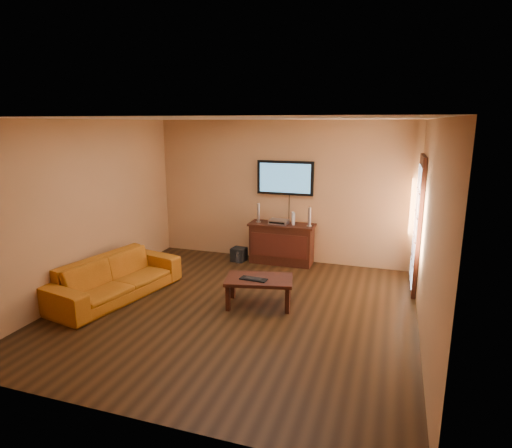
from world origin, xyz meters
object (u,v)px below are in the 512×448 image
at_px(speaker_right, 309,218).
at_px(keyboard, 254,279).
at_px(bottle, 238,258).
at_px(game_console, 293,218).
at_px(media_console, 282,243).
at_px(television, 285,178).
at_px(coffee_table, 259,282).
at_px(av_receiver, 279,222).
at_px(subwoofer, 239,254).
at_px(speaker_left, 258,214).
at_px(sofa, 115,271).

distance_m(speaker_right, keyboard, 2.17).
bearing_deg(keyboard, bottle, 117.09).
xyz_separation_m(speaker_right, game_console, (-0.32, 0.06, -0.05)).
bearing_deg(media_console, bottle, -161.10).
bearing_deg(television, coffee_table, -85.11).
bearing_deg(av_receiver, media_console, 10.11).
distance_m(game_console, subwoofer, 1.30).
distance_m(coffee_table, game_console, 2.11).
height_order(media_console, television, television).
height_order(speaker_left, game_console, speaker_left).
height_order(av_receiver, bottle, av_receiver).
height_order(sofa, subwoofer, sofa).
bearing_deg(av_receiver, coffee_table, -78.46).
distance_m(subwoofer, keyboard, 2.20).
height_order(television, game_console, television).
height_order(speaker_left, av_receiver, speaker_left).
distance_m(coffee_table, subwoofer, 2.14).
bearing_deg(coffee_table, television, 94.89).
relative_size(bottle, keyboard, 0.56).
distance_m(game_console, keyboard, 2.18).
bearing_deg(game_console, av_receiver, 168.70).
bearing_deg(av_receiver, subwoofer, -165.79).
height_order(av_receiver, game_console, game_console).
distance_m(sofa, speaker_left, 2.90).
relative_size(television, sofa, 0.51).
xyz_separation_m(coffee_table, speaker_left, (-0.66, 2.01, 0.58)).
height_order(media_console, speaker_left, speaker_left).
height_order(coffee_table, speaker_left, speaker_left).
bearing_deg(media_console, speaker_right, -2.55).
bearing_deg(subwoofer, bottle, -72.93).
distance_m(speaker_left, bottle, 0.94).
distance_m(media_console, coffee_table, 2.02).
height_order(av_receiver, keyboard, av_receiver).
bearing_deg(sofa, game_console, -30.96).
bearing_deg(speaker_left, keyboard, -74.00).
bearing_deg(game_console, sofa, -152.36).
bearing_deg(av_receiver, speaker_right, 2.78).
relative_size(speaker_left, game_console, 1.63).
bearing_deg(coffee_table, keyboard, -123.38).
bearing_deg(subwoofer, coffee_table, -55.06).
height_order(sofa, bottle, sofa).
xyz_separation_m(sofa, bottle, (1.22, 2.12, -0.31)).
distance_m(bottle, keyboard, 2.07).
bearing_deg(keyboard, speaker_right, 79.14).
bearing_deg(game_console, media_console, 169.48).
distance_m(speaker_right, game_console, 0.33).
relative_size(coffee_table, speaker_right, 3.04).
relative_size(media_console, bottle, 5.51).
bearing_deg(av_receiver, sofa, -124.89).
relative_size(sofa, keyboard, 5.27).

